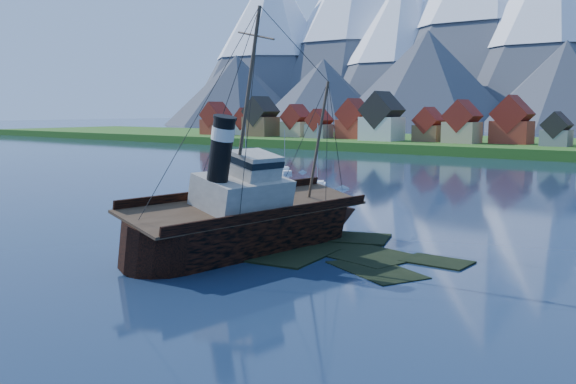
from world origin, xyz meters
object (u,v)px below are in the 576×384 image
Objects in this scene: sailboat_a at (317,188)px; sailboat_c at (285,171)px; sailboat_b at (246,166)px; tugboat_wreck at (256,217)px.

sailboat_a is 1.22× the size of sailboat_c.
tugboat_wreck is at bearing -13.81° from sailboat_b.
sailboat_b reaches higher than sailboat_c.
tugboat_wreck is 48.44m from sailboat_a.
sailboat_b reaches higher than sailboat_a.
sailboat_a is at bearing -88.88° from sailboat_c.
tugboat_wreck is 2.40× the size of sailboat_b.
sailboat_c is (-45.79, 63.51, -2.89)m from tugboat_wreck.
sailboat_b is at bearing 116.98° from sailboat_c.
sailboat_b is at bearing 115.33° from sailboat_a.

